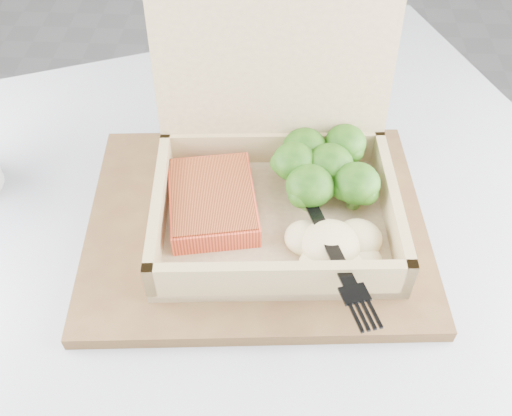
{
  "coord_description": "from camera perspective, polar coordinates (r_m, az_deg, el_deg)",
  "views": [
    {
      "loc": [
        0.41,
        -0.69,
        1.2
      ],
      "look_at": [
        0.39,
        -0.33,
        0.79
      ],
      "focal_mm": 40.0,
      "sensor_mm": 36.0,
      "label": 1
    }
  ],
  "objects": [
    {
      "name": "floor",
      "position": [
        1.44,
        -15.23,
        -11.11
      ],
      "size": [
        4.0,
        4.0,
        0.0
      ],
      "primitive_type": "plane",
      "color": "#939298",
      "rests_on": "ground"
    },
    {
      "name": "cafe_table",
      "position": [
        0.71,
        -1.64,
        -16.53
      ],
      "size": [
        1.1,
        1.1,
        0.75
      ],
      "rotation": [
        0.0,
        0.0,
        0.38
      ],
      "color": "black",
      "rests_on": "floor"
    },
    {
      "name": "serving_tray",
      "position": [
        0.59,
        0.04,
        -1.5
      ],
      "size": [
        0.36,
        0.3,
        0.01
      ],
      "primitive_type": "cube",
      "rotation": [
        0.0,
        0.0,
        0.07
      ],
      "color": "brown",
      "rests_on": "cafe_table"
    },
    {
      "name": "takeout_container",
      "position": [
        0.56,
        1.9,
        4.7
      ],
      "size": [
        0.25,
        0.23,
        0.22
      ],
      "rotation": [
        0.0,
        0.0,
        0.07
      ],
      "color": "tan",
      "rests_on": "serving_tray"
    },
    {
      "name": "salmon_fillet",
      "position": [
        0.57,
        -4.37,
        0.67
      ],
      "size": [
        0.1,
        0.12,
        0.02
      ],
      "primitive_type": "cube",
      "rotation": [
        0.0,
        0.0,
        0.18
      ],
      "color": "#FF5331",
      "rests_on": "takeout_container"
    },
    {
      "name": "broccoli_pile",
      "position": [
        0.59,
        7.28,
        3.69
      ],
      "size": [
        0.13,
        0.13,
        0.05
      ],
      "primitive_type": null,
      "color": "#3B761A",
      "rests_on": "takeout_container"
    },
    {
      "name": "mashed_potatoes",
      "position": [
        0.53,
        7.48,
        -3.54
      ],
      "size": [
        0.09,
        0.08,
        0.03
      ],
      "primitive_type": "ellipsoid",
      "color": "beige",
      "rests_on": "takeout_container"
    },
    {
      "name": "plastic_fork",
      "position": [
        0.53,
        6.49,
        -1.47
      ],
      "size": [
        0.06,
        0.16,
        0.01
      ],
      "rotation": [
        0.0,
        0.0,
        3.44
      ],
      "color": "black",
      "rests_on": "mashed_potatoes"
    },
    {
      "name": "receipt",
      "position": [
        0.73,
        -6.25,
        9.48
      ],
      "size": [
        0.09,
        0.15,
        0.0
      ],
      "primitive_type": "cube",
      "rotation": [
        0.0,
        0.0,
        0.15
      ],
      "color": "silver",
      "rests_on": "cafe_table"
    }
  ]
}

